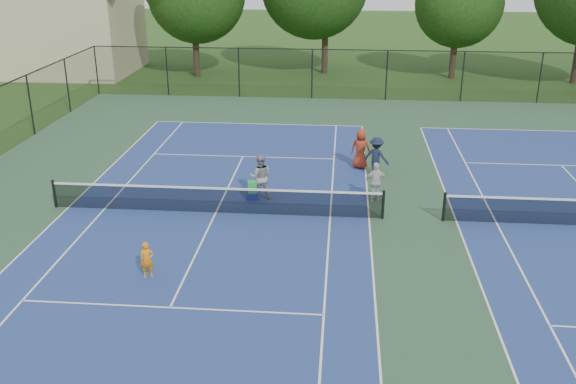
# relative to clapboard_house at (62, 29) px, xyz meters

# --- Properties ---
(ground) EXTENTS (140.00, 140.00, 0.00)m
(ground) POSITION_rel_clapboard_house_xyz_m (23.00, -25.00, -3.09)
(ground) COLOR #234716
(ground) RESTS_ON ground
(court_pad) EXTENTS (36.00, 36.00, 0.01)m
(court_pad) POSITION_rel_clapboard_house_xyz_m (23.00, -25.00, -3.09)
(court_pad) COLOR #2F5439
(court_pad) RESTS_ON ground
(tennis_court_left) EXTENTS (12.00, 23.83, 1.07)m
(tennis_court_left) POSITION_rel_clapboard_house_xyz_m (16.00, -25.00, -2.99)
(tennis_court_left) COLOR navy
(tennis_court_left) RESTS_ON ground
(perimeter_fence) EXTENTS (36.08, 36.08, 3.02)m
(perimeter_fence) POSITION_rel_clapboard_house_xyz_m (23.00, -25.00, -1.49)
(perimeter_fence) COLOR black
(perimeter_fence) RESTS_ON ground
(clapboard_house) EXTENTS (10.80, 8.10, 7.65)m
(clapboard_house) POSITION_rel_clapboard_house_xyz_m (0.00, 0.00, 0.00)
(clapboard_house) COLOR tan
(clapboard_house) RESTS_ON ground
(child_player) EXTENTS (0.46, 0.39, 1.09)m
(child_player) POSITION_rel_clapboard_house_xyz_m (14.93, -29.76, -2.55)
(child_player) COLOR orange
(child_player) RESTS_ON ground
(instructor) EXTENTS (0.93, 0.76, 1.77)m
(instructor) POSITION_rel_clapboard_house_xyz_m (17.44, -23.51, -2.21)
(instructor) COLOR gray
(instructor) RESTS_ON ground
(bystander_a) EXTENTS (0.93, 0.51, 1.51)m
(bystander_a) POSITION_rel_clapboard_house_xyz_m (21.75, -23.33, -2.34)
(bystander_a) COLOR silver
(bystander_a) RESTS_ON ground
(bystander_b) EXTENTS (1.23, 1.00, 1.66)m
(bystander_b) POSITION_rel_clapboard_house_xyz_m (21.87, -20.59, -2.26)
(bystander_b) COLOR #181F36
(bystander_b) RESTS_ON ground
(bystander_c) EXTENTS (0.93, 0.69, 1.72)m
(bystander_c) POSITION_rel_clapboard_house_xyz_m (21.25, -19.66, -2.23)
(bystander_c) COLOR #9C301C
(bystander_c) RESTS_ON ground
(ball_crate) EXTENTS (0.46, 0.35, 0.32)m
(ball_crate) POSITION_rel_clapboard_house_xyz_m (17.16, -23.69, -2.93)
(ball_crate) COLOR navy
(ball_crate) RESTS_ON ground
(ball_hopper) EXTENTS (0.36, 0.30, 0.43)m
(ball_hopper) POSITION_rel_clapboard_house_xyz_m (17.16, -23.69, -2.55)
(ball_hopper) COLOR green
(ball_hopper) RESTS_ON ball_crate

